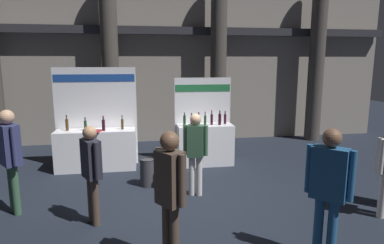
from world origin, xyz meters
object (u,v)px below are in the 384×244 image
Objects in this scene: exhibitor_booth_1 at (205,141)px; exhibitor_booth_0 at (96,145)px; visitor_1 at (170,189)px; trash_bin at (148,172)px; visitor_4 at (195,149)px; visitor_0 at (91,167)px; visitor_3 at (10,152)px; visitor_2 at (329,183)px.

exhibitor_booth_0 is at bearing 179.54° from exhibitor_booth_1.
trash_bin is at bearing -31.00° from visitor_1.
visitor_4 is at bearing -43.38° from exhibitor_booth_0.
visitor_3 reaches higher than visitor_0.
visitor_4 is (0.70, 2.25, -0.12)m from visitor_1.
trash_bin is at bearing 121.19° from visitor_0.
visitor_2 is 0.98× the size of visitor_3.
exhibitor_booth_0 reaches higher than visitor_3.
trash_bin is (1.21, -1.34, -0.31)m from exhibitor_booth_0.
visitor_0 is 0.91× the size of visitor_2.
exhibitor_booth_1 is 3.73× the size of trash_bin.
exhibitor_booth_1 is 1.23× the size of visitor_1.
exhibitor_booth_1 reaches higher than trash_bin.
visitor_0 is 0.91× the size of visitor_1.
exhibitor_booth_0 is 5.63m from visitor_2.
visitor_0 is (-0.91, -1.56, 0.66)m from trash_bin.
visitor_3 is (-1.40, 0.60, 0.15)m from visitor_0.
visitor_3 is at bearing -149.04° from exhibitor_booth_1.
visitor_2 reaches higher than trash_bin.
visitor_1 is at bearing -85.73° from trash_bin.
visitor_0 is 0.99× the size of visitor_4.
visitor_3 is at bearing -141.45° from visitor_0.
exhibitor_booth_0 is at bearing -16.72° from visitor_1.
visitor_0 is 1.77m from visitor_1.
exhibitor_booth_1 is 1.21× the size of visitor_3.
visitor_1 is 0.98× the size of visitor_3.
visitor_2 reaches higher than visitor_0.
visitor_4 is (2.13, -2.01, 0.34)m from exhibitor_booth_0.
visitor_3 is (-2.32, -0.96, 0.82)m from trash_bin.
exhibitor_booth_0 is at bearing 132.13° from trash_bin.
exhibitor_booth_1 is at bearing -51.92° from visitor_1.
exhibitor_booth_0 is 1.38× the size of visitor_1.
exhibitor_booth_0 reaches higher than visitor_2.
visitor_3 reaches higher than trash_bin.
visitor_4 is (3.23, 0.29, -0.16)m from visitor_3.
visitor_1 is at bearing -139.12° from visitor_2.
visitor_3 is 1.12× the size of visitor_4.
exhibitor_booth_1 is 4.49m from visitor_2.
visitor_0 is at bearing -129.82° from exhibitor_booth_1.
visitor_4 is (1.83, 0.89, -0.01)m from visitor_0.
visitor_4 is at bearing 164.13° from visitor_2.
visitor_3 is at bearing -159.57° from visitor_2.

